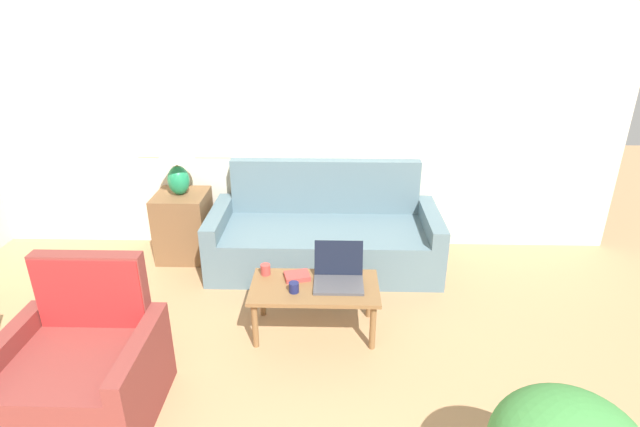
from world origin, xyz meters
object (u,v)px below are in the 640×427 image
object	(u,v)px
table_lamp	(176,157)
book_red	(297,276)
cup_yellow	(294,287)
cup_navy	(265,269)
coffee_table	(315,291)
armchair	(84,372)
laptop	(339,275)
couch	(324,237)

from	to	relation	value
table_lamp	book_red	xyz separation A→B (m)	(1.16, -1.06, -0.59)
cup_yellow	book_red	bearing A→B (deg)	87.19
table_lamp	cup_navy	xyz separation A→B (m)	(0.91, -1.01, -0.57)
table_lamp	coffee_table	size ratio (longest dim) A/B	0.61
cup_navy	book_red	bearing A→B (deg)	-12.35
coffee_table	armchair	bearing A→B (deg)	-148.84
coffee_table	cup_navy	distance (m)	0.42
coffee_table	laptop	size ratio (longest dim) A/B	2.60
couch	coffee_table	world-z (taller)	couch
coffee_table	book_red	bearing A→B (deg)	142.94
couch	table_lamp	world-z (taller)	table_lamp
table_lamp	cup_yellow	world-z (taller)	table_lamp
table_lamp	laptop	world-z (taller)	table_lamp
armchair	laptop	xyz separation A→B (m)	(1.52, 0.87, 0.18)
armchair	laptop	distance (m)	1.76
cup_yellow	coffee_table	bearing A→B (deg)	31.54
armchair	table_lamp	xyz separation A→B (m)	(0.05, 1.98, 0.72)
book_red	couch	bearing A→B (deg)	79.10
coffee_table	laptop	bearing A→B (deg)	18.96
couch	armchair	world-z (taller)	same
armchair	coffee_table	size ratio (longest dim) A/B	0.98
table_lamp	book_red	bearing A→B (deg)	-42.63
couch	laptop	xyz separation A→B (m)	(0.12, -1.01, 0.19)
coffee_table	cup_yellow	xyz separation A→B (m)	(-0.14, -0.09, 0.09)
armchair	cup_navy	distance (m)	1.37
coffee_table	cup_navy	world-z (taller)	cup_navy
couch	cup_navy	size ratio (longest dim) A/B	25.38
armchair	laptop	bearing A→B (deg)	29.89
coffee_table	cup_yellow	bearing A→B (deg)	-148.46
cup_yellow	armchair	bearing A→B (deg)	-148.88
cup_navy	cup_yellow	distance (m)	0.34
cup_navy	cup_yellow	bearing A→B (deg)	-46.15
table_lamp	laptop	size ratio (longest dim) A/B	1.58
laptop	book_red	size ratio (longest dim) A/B	1.70
coffee_table	cup_navy	xyz separation A→B (m)	(-0.38, 0.15, 0.09)
laptop	cup_navy	world-z (taller)	laptop
book_red	armchair	bearing A→B (deg)	-142.92
cup_navy	couch	bearing A→B (deg)	64.85
coffee_table	table_lamp	bearing A→B (deg)	137.90
cup_navy	book_red	xyz separation A→B (m)	(0.24, -0.05, -0.02)
cup_navy	cup_yellow	world-z (taller)	cup_navy
couch	cup_navy	xyz separation A→B (m)	(-0.43, -0.91, 0.17)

